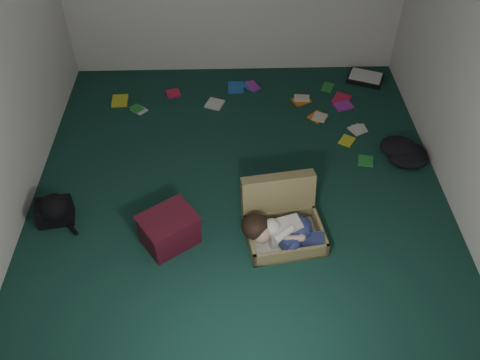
{
  "coord_description": "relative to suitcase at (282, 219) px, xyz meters",
  "views": [
    {
      "loc": [
        -0.09,
        -3.41,
        3.57
      ],
      "look_at": [
        0.0,
        -0.15,
        0.35
      ],
      "focal_mm": 38.0,
      "sensor_mm": 36.0,
      "label": 1
    }
  ],
  "objects": [
    {
      "name": "backpack",
      "position": [
        -2.07,
        0.18,
        -0.03
      ],
      "size": [
        0.44,
        0.37,
        0.24
      ],
      "primitive_type": null,
      "rotation": [
        0.0,
        0.0,
        0.16
      ],
      "color": "black",
      "rests_on": "floor"
    },
    {
      "name": "paper_tray",
      "position": [
        1.26,
        2.4,
        -0.12
      ],
      "size": [
        0.51,
        0.45,
        0.06
      ],
      "rotation": [
        0.0,
        0.0,
        -0.39
      ],
      "color": "black",
      "rests_on": "floor"
    },
    {
      "name": "maroon_bin",
      "position": [
        -1.0,
        -0.1,
        0.01
      ],
      "size": [
        0.59,
        0.56,
        0.32
      ],
      "rotation": [
        0.0,
        0.0,
        0.6
      ],
      "color": "#440D1B",
      "rests_on": "floor"
    },
    {
      "name": "floor",
      "position": [
        -0.37,
        0.45,
        -0.15
      ],
      "size": [
        4.5,
        4.5,
        0.0
      ],
      "primitive_type": "plane",
      "color": "#12352C",
      "rests_on": "ground"
    },
    {
      "name": "person",
      "position": [
        -0.02,
        -0.17,
        0.04
      ],
      "size": [
        0.74,
        0.36,
        0.3
      ],
      "rotation": [
        0.0,
        0.0,
        0.15
      ],
      "color": "silver",
      "rests_on": "suitcase"
    },
    {
      "name": "book_scatter",
      "position": [
        0.05,
        1.83,
        -0.14
      ],
      "size": [
        2.91,
        1.62,
        0.02
      ],
      "color": "gold",
      "rests_on": "floor"
    },
    {
      "name": "clothing_pile",
      "position": [
        1.33,
        0.92,
        -0.07
      ],
      "size": [
        0.58,
        0.53,
        0.15
      ],
      "primitive_type": null,
      "rotation": [
        0.0,
        0.0,
        0.37
      ],
      "color": "black",
      "rests_on": "floor"
    },
    {
      "name": "wall_front",
      "position": [
        -0.37,
        -1.8,
        1.15
      ],
      "size": [
        4.5,
        0.0,
        4.5
      ],
      "primitive_type": "plane",
      "rotation": [
        -1.57,
        0.0,
        0.0
      ],
      "color": "silver",
      "rests_on": "ground"
    },
    {
      "name": "suitcase",
      "position": [
        0.0,
        0.0,
        0.0
      ],
      "size": [
        0.75,
        0.74,
        0.49
      ],
      "rotation": [
        0.0,
        0.0,
        0.15
      ],
      "color": "olive",
      "rests_on": "floor"
    }
  ]
}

